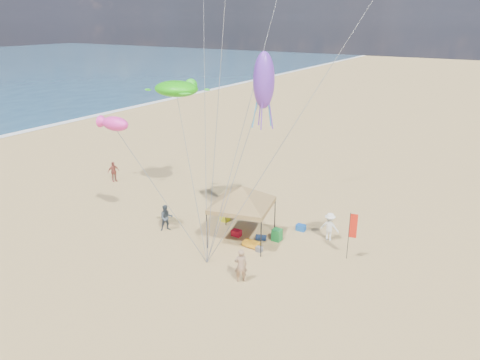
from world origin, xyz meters
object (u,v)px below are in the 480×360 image
(chair_yellow, at_px, (225,216))
(canopy_tent, at_px, (242,188))
(cooler_red, at_px, (236,233))
(chair_green, at_px, (277,235))
(person_far_a, at_px, (113,172))
(beach_cart, at_px, (251,244))
(person_near_c, at_px, (330,227))
(person_near_b, at_px, (166,218))
(cooler_blue, at_px, (301,228))
(person_near_a, at_px, (241,265))
(feather_flag, at_px, (352,228))

(chair_yellow, bearing_deg, canopy_tent, -35.69)
(chair_yellow, bearing_deg, cooler_red, -38.73)
(chair_green, height_order, person_far_a, person_far_a)
(canopy_tent, xyz_separation_m, cooler_red, (-0.53, 0.24, -3.04))
(beach_cart, distance_m, person_far_a, 15.11)
(canopy_tent, xyz_separation_m, person_near_c, (4.30, 2.64, -2.38))
(person_near_b, relative_size, person_near_c, 0.98)
(chair_yellow, bearing_deg, person_near_c, 8.73)
(cooler_blue, relative_size, chair_green, 0.77)
(chair_green, distance_m, person_near_b, 6.73)
(cooler_blue, distance_m, chair_yellow, 4.85)
(cooler_blue, bearing_deg, person_near_b, -148.60)
(cooler_blue, distance_m, person_near_a, 6.69)
(chair_green, bearing_deg, beach_cart, -120.10)
(feather_flag, relative_size, cooler_blue, 4.99)
(person_near_c, xyz_separation_m, person_far_a, (-18.07, 0.50, -0.03))
(chair_green, bearing_deg, person_near_b, -159.58)
(canopy_tent, xyz_separation_m, cooler_blue, (2.41, 2.90, -3.04))
(person_far_a, bearing_deg, person_near_c, -73.88)
(canopy_tent, bearing_deg, chair_green, 29.76)
(person_near_b, xyz_separation_m, person_near_c, (8.84, 3.98, 0.02))
(chair_yellow, height_order, person_near_a, person_near_a)
(person_near_c, bearing_deg, person_far_a, -6.08)
(cooler_red, height_order, cooler_blue, same)
(cooler_blue, relative_size, person_near_b, 0.33)
(feather_flag, xyz_separation_m, cooler_blue, (-3.65, 1.77, -1.63))
(person_near_a, bearing_deg, cooler_blue, -131.92)
(chair_yellow, relative_size, person_near_a, 0.40)
(cooler_blue, bearing_deg, chair_yellow, -164.75)
(cooler_blue, distance_m, person_near_c, 2.02)
(feather_flag, xyz_separation_m, chair_yellow, (-8.32, 0.49, -1.47))
(person_near_b, bearing_deg, cooler_blue, -18.76)
(canopy_tent, relative_size, beach_cart, 6.78)
(beach_cart, relative_size, person_near_c, 0.53)
(chair_green, bearing_deg, canopy_tent, -150.24)
(feather_flag, relative_size, beach_cart, 3.00)
(beach_cart, height_order, person_near_a, person_near_a)
(feather_flag, distance_m, person_near_c, 2.50)
(person_near_b, bearing_deg, person_far_a, 103.95)
(beach_cart, bearing_deg, person_near_b, -171.01)
(person_near_c, bearing_deg, beach_cart, 37.93)
(chair_green, bearing_deg, cooler_red, -161.49)
(canopy_tent, relative_size, person_near_a, 3.50)
(feather_flag, xyz_separation_m, person_near_b, (-10.60, -2.47, -0.99))
(cooler_blue, height_order, person_far_a, person_far_a)
(chair_green, relative_size, beach_cart, 0.78)
(canopy_tent, height_order, cooler_blue, canopy_tent)
(beach_cart, bearing_deg, cooler_blue, 65.84)
(chair_green, height_order, person_near_a, person_near_a)
(canopy_tent, xyz_separation_m, beach_cart, (0.89, -0.48, -3.03))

